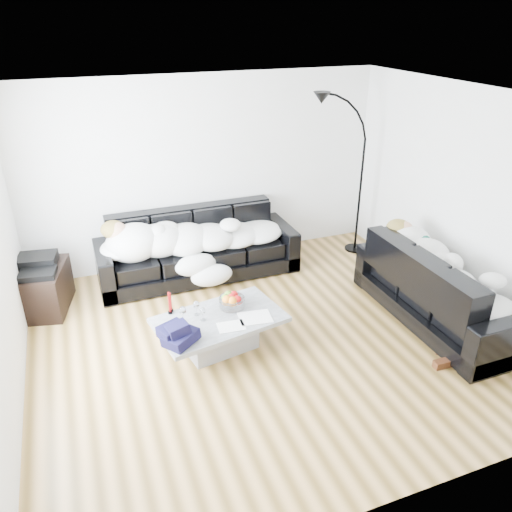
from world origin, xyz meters
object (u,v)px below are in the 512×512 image
object	(u,v)px
wine_glass_c	(203,314)
sofa_right	(441,286)
shoes	(446,357)
coffee_table	(220,333)
sofa_back	(198,246)
fruit_bowl	(232,300)
wine_glass_b	(183,314)
candle_left	(169,303)
floor_lamp	(361,184)
candle_right	(171,302)
sleeper_right	(444,270)
stereo	(37,264)
av_cabinet	(43,289)
sleeper_back	(198,233)
wine_glass_a	(196,308)

from	to	relation	value
wine_glass_c	sofa_right	bearing A→B (deg)	-7.94
shoes	coffee_table	bearing A→B (deg)	167.11
sofa_back	shoes	xyz separation A→B (m)	(1.92, -2.79, -0.39)
fruit_bowl	wine_glass_b	bearing A→B (deg)	-170.10
sofa_back	shoes	size ratio (longest dim) A/B	6.70
candle_left	floor_lamp	distance (m)	3.47
sofa_right	candle_right	size ratio (longest dim) A/B	9.88
sleeper_right	stereo	xyz separation A→B (m)	(-4.34, 1.90, -0.04)
av_cabinet	sofa_right	bearing A→B (deg)	-10.26
wine_glass_b	stereo	distance (m)	2.04
sleeper_back	wine_glass_c	bearing A→B (deg)	-103.57
sofa_right	coffee_table	distance (m)	2.61
wine_glass_a	wine_glass_b	xyz separation A→B (m)	(-0.17, -0.08, 0.01)
sleeper_right	fruit_bowl	xyz separation A→B (m)	(-2.38, 0.53, -0.17)
wine_glass_b	av_cabinet	distance (m)	2.04
wine_glass_a	candle_left	distance (m)	0.29
candle_right	coffee_table	bearing A→B (deg)	-34.67
sleeper_back	wine_glass_a	bearing A→B (deg)	-105.81
candle_left	stereo	xyz separation A→B (m)	(-1.30, 1.27, 0.10)
wine_glass_c	stereo	bearing A→B (deg)	136.42
sleeper_back	wine_glass_c	xyz separation A→B (m)	(-0.40, -1.66, -0.18)
stereo	sleeper_back	bearing A→B (deg)	13.47
sofa_back	shoes	bearing A→B (deg)	-55.49
shoes	floor_lamp	world-z (taller)	floor_lamp
candle_left	av_cabinet	xyz separation A→B (m)	(-1.30, 1.27, -0.24)
sofa_back	sofa_right	xyz separation A→B (m)	(2.34, -2.09, 0.01)
sleeper_back	wine_glass_a	size ratio (longest dim) A/B	13.89
sleeper_right	wine_glass_b	bearing A→B (deg)	81.75
sofa_back	fruit_bowl	bearing A→B (deg)	-91.16
coffee_table	sleeper_right	bearing A→B (deg)	-8.03
sleeper_back	wine_glass_b	size ratio (longest dim) A/B	12.56
sofa_back	wine_glass_c	distance (m)	1.75
av_cabinet	stereo	distance (m)	0.34
coffee_table	stereo	distance (m)	2.38
candle_left	shoes	bearing A→B (deg)	-27.02
candle_right	shoes	xyz separation A→B (m)	(2.59, -1.37, -0.45)
sleeper_right	candle_left	world-z (taller)	sleeper_right
sleeper_back	av_cabinet	distance (m)	2.03
sleeper_back	shoes	world-z (taller)	sleeper_back
coffee_table	shoes	distance (m)	2.40
wine_glass_b	shoes	xyz separation A→B (m)	(2.52, -1.12, -0.43)
fruit_bowl	candle_right	bearing A→B (deg)	167.28
sleeper_back	sleeper_right	bearing A→B (deg)	-41.03
sleeper_right	fruit_bowl	world-z (taller)	sleeper_right
sleeper_back	shoes	size ratio (longest dim) A/B	5.67
wine_glass_c	wine_glass_a	bearing A→B (deg)	105.13
sleeper_back	candle_right	xyz separation A→B (m)	(-0.67, -1.37, -0.15)
sofa_right	fruit_bowl	world-z (taller)	sofa_right
wine_glass_b	candle_right	size ratio (longest dim) A/B	0.81
fruit_bowl	candle_left	distance (m)	0.67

